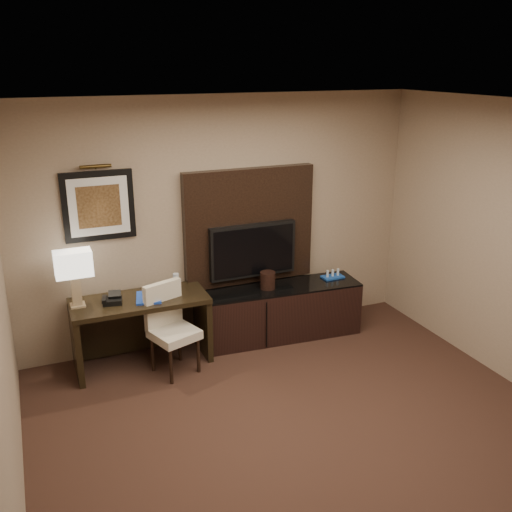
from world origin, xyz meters
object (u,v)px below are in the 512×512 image
desk_phone (112,299)px  table_lamp (75,276)px  minibar_tray (333,274)px  water_bottle (176,282)px  desk (142,331)px  credenza (282,311)px  desk_chair (174,333)px  ice_bucket (268,280)px  tv (253,250)px

desk_phone → table_lamp: bearing=-178.8°
desk_phone → minibar_tray: desk_phone is taller
water_bottle → desk_phone: bearing=-173.0°
desk → desk_phone: desk_phone is taller
credenza → desk_phone: size_ratio=9.81×
minibar_tray → desk_chair: bearing=-170.8°
desk_chair → desk_phone: size_ratio=4.77×
desk_phone → ice_bucket: (1.70, 0.03, -0.07)m
water_bottle → ice_bucket: bearing=-3.1°
tv → minibar_tray: 1.02m
desk → minibar_tray: 2.28m
desk_chair → tv: bearing=5.8°
tv → ice_bucket: 0.37m
table_lamp → desk_phone: size_ratio=3.43×
tv → desk_phone: (-1.59, -0.20, -0.24)m
water_bottle → desk_chair: bearing=-110.4°
credenza → minibar_tray: size_ratio=7.10×
ice_bucket → minibar_tray: ice_bucket is taller
credenza → water_bottle: (-1.20, 0.06, 0.52)m
tv → table_lamp: (-1.92, -0.14, 0.03)m
desk_phone → water_bottle: 0.68m
ice_bucket → tv: bearing=122.2°
minibar_tray → table_lamp: bearing=179.4°
desk → water_bottle: 0.62m
desk → ice_bucket: size_ratio=7.16×
minibar_tray → water_bottle: bearing=178.4°
tv → desk_chair: size_ratio=1.15×
credenza → table_lamp: (-2.20, 0.04, 0.74)m
desk → desk_phone: 0.49m
desk_phone → minibar_tray: size_ratio=0.72×
credenza → table_lamp: 2.32m
desk_chair → ice_bucket: desk_chair is taller
desk_phone → ice_bucket: desk_phone is taller
desk_phone → minibar_tray: 2.54m
table_lamp → desk_phone: table_lamp is taller
minibar_tray → tv: bearing=169.9°
desk → tv: bearing=8.9°
tv → table_lamp: size_ratio=1.61×
desk_chair → minibar_tray: 2.03m
ice_bucket → table_lamp: bearing=179.1°
desk → table_lamp: table_lamp is taller
table_lamp → desk_phone: 0.43m
credenza → desk_chair: size_ratio=2.05×
desk_chair → ice_bucket: 1.24m
desk_phone → water_bottle: (0.68, 0.08, 0.05)m
desk → table_lamp: size_ratio=2.20×
minibar_tray → desk_phone: bearing=-179.3°
desk_phone → desk_chair: bearing=-16.9°
water_bottle → ice_bucket: water_bottle is taller
desk_phone → credenza: bearing=12.2°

